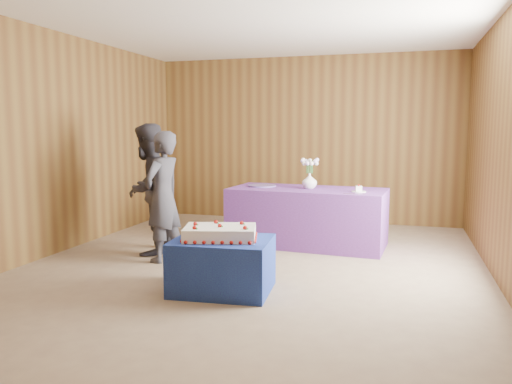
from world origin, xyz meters
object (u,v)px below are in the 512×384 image
at_px(cake_table, 222,265).
at_px(guest_right, 149,189).
at_px(sheet_cake, 220,233).
at_px(vase, 309,181).
at_px(serving_table, 307,217).
at_px(guest_left, 163,197).

height_order(cake_table, guest_right, guest_right).
bearing_deg(guest_right, cake_table, 42.96).
height_order(sheet_cake, vase, vase).
bearing_deg(serving_table, cake_table, -96.95).
xyz_separation_m(serving_table, guest_left, (-1.45, -1.25, 0.38)).
height_order(cake_table, sheet_cake, sheet_cake).
distance_m(cake_table, guest_left, 1.43).
bearing_deg(cake_table, vase, 73.57).
height_order(vase, guest_right, guest_right).
bearing_deg(guest_right, serving_table, 111.30).
relative_size(cake_table, sheet_cake, 1.16).
height_order(serving_table, vase, vase).
distance_m(sheet_cake, vase, 2.18).
xyz_separation_m(serving_table, guest_right, (-1.78, -0.98, 0.42)).
distance_m(sheet_cake, guest_right, 1.76).
bearing_deg(cake_table, serving_table, 74.13).
bearing_deg(vase, guest_right, -151.13).
distance_m(cake_table, serving_table, 2.14).
relative_size(serving_table, vase, 9.92).
bearing_deg(sheet_cake, guest_right, 125.49).
distance_m(sheet_cake, guest_left, 1.34).
height_order(serving_table, guest_left, guest_left).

